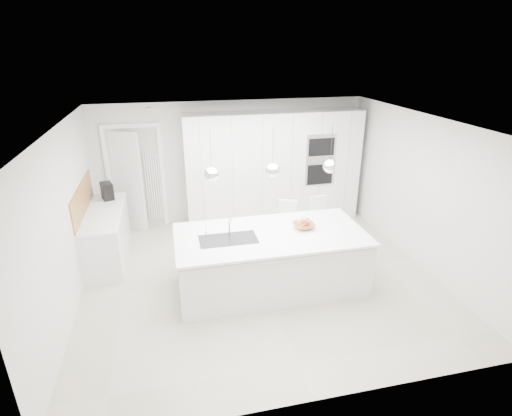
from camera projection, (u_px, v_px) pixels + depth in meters
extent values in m
plane|color=#BCB097|center=(260.00, 277.00, 6.50)|extent=(5.50, 5.50, 0.00)
plane|color=silver|center=(232.00, 162.00, 8.28)|extent=(5.50, 0.00, 5.50)
plane|color=silver|center=(65.00, 223.00, 5.46)|extent=(0.00, 5.00, 5.00)
plane|color=white|center=(261.00, 123.00, 5.55)|extent=(5.50, 5.50, 0.00)
cube|color=white|center=(273.00, 168.00, 8.21)|extent=(3.60, 0.60, 2.30)
cube|color=white|center=(123.00, 182.00, 7.85)|extent=(0.76, 0.38, 2.00)
cube|color=white|center=(107.00, 236.00, 6.92)|extent=(0.60, 1.80, 0.86)
cube|color=white|center=(103.00, 213.00, 6.75)|extent=(0.62, 1.82, 0.04)
cube|color=#AB6E35|center=(82.00, 199.00, 6.58)|extent=(0.02, 1.80, 0.50)
cube|color=white|center=(271.00, 263.00, 6.09)|extent=(2.80, 1.20, 0.86)
cube|color=white|center=(271.00, 235.00, 5.96)|extent=(2.84, 1.40, 0.04)
cylinder|color=white|center=(229.00, 224.00, 5.91)|extent=(0.02, 0.02, 0.30)
sphere|color=white|center=(212.00, 174.00, 5.36)|extent=(0.20, 0.20, 0.20)
sphere|color=white|center=(273.00, 170.00, 5.53)|extent=(0.20, 0.20, 0.20)
sphere|color=white|center=(330.00, 166.00, 5.70)|extent=(0.20, 0.20, 0.20)
imported|color=#AB6E35|center=(304.00, 226.00, 6.12)|extent=(0.33, 0.33, 0.08)
cube|color=black|center=(107.00, 191.00, 7.23)|extent=(0.26, 0.33, 0.30)
sphere|color=#A91C27|center=(305.00, 223.00, 6.12)|extent=(0.09, 0.09, 0.09)
sphere|color=#A91C27|center=(307.00, 223.00, 6.14)|extent=(0.08, 0.08, 0.08)
sphere|color=#A91C27|center=(304.00, 223.00, 6.12)|extent=(0.08, 0.08, 0.08)
torus|color=gold|center=(304.00, 221.00, 6.07)|extent=(0.25, 0.18, 0.22)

